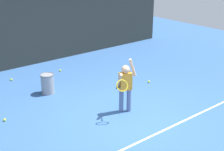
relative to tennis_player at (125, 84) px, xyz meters
The scene contains 12 objects.
ground_plane 0.83m from the tennis_player, 113.35° to the right, with size 20.00×20.00×0.00m, color #335B93.
court_line_baseline 1.45m from the tennis_player, 97.34° to the right, with size 9.00×0.05×0.00m, color white.
back_fence_windscreen 4.88m from the tennis_player, 91.91° to the left, with size 11.98×0.08×3.10m, color #282D2B.
fence_post_2 4.95m from the tennis_player, 91.89° to the left, with size 0.09×0.09×3.25m, color slate.
fence_post_3 5.67m from the tennis_player, 60.45° to the left, with size 0.09×0.09×3.25m, color slate.
fence_post_4 7.54m from the tennis_player, 40.60° to the left, with size 0.09×0.09×3.25m, color slate.
tennis_player is the anchor object (origin of this frame).
ball_hopper 2.45m from the tennis_player, 113.13° to the left, with size 0.38×0.38×0.56m.
tennis_ball_0 3.62m from the tennis_player, 86.39° to the left, with size 0.07×0.07×0.07m, color #CCE033.
tennis_ball_1 2.18m from the tennis_player, 28.13° to the left, with size 0.07×0.07×0.07m, color #CCE033.
tennis_ball_3 2.97m from the tennis_player, 151.10° to the left, with size 0.07×0.07×0.07m, color #CCE033.
tennis_ball_5 4.08m from the tennis_player, 110.11° to the left, with size 0.07×0.07×0.07m, color #CCE033.
Camera 1 is at (-4.60, -5.03, 3.70)m, focal length 51.61 mm.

